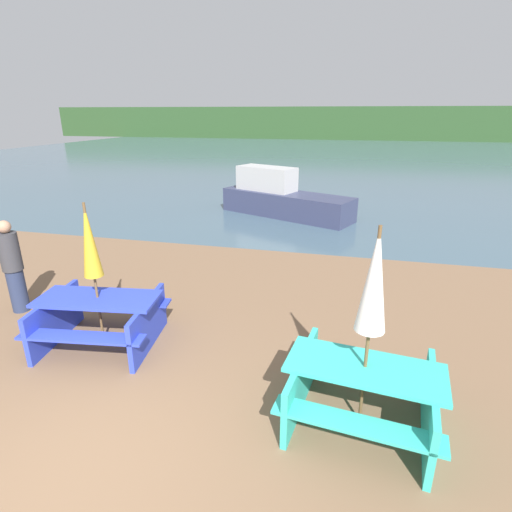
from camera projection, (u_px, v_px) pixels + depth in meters
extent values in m
plane|color=brown|center=(67.00, 485.00, 3.71)|extent=(60.00, 60.00, 0.00)
cube|color=#425B6B|center=(325.00, 155.00, 33.00)|extent=(60.00, 50.00, 0.00)
cube|color=#284723|center=(338.00, 123.00, 50.62)|extent=(80.00, 1.60, 4.00)
cube|color=#33B7A8|center=(365.00, 368.00, 4.24)|extent=(1.72, 0.90, 0.04)
cube|color=#33B7A8|center=(356.00, 424.00, 3.85)|extent=(1.67, 0.48, 0.04)
cube|color=#33B7A8|center=(368.00, 362.00, 4.82)|extent=(1.67, 0.48, 0.04)
cube|color=#33B7A8|center=(301.00, 382.00, 4.59)|extent=(0.24, 1.38, 0.69)
cube|color=#33B7A8|center=(429.00, 412.00, 4.14)|extent=(0.24, 1.38, 0.69)
cube|color=blue|center=(98.00, 299.00, 5.75)|extent=(1.80, 0.92, 0.04)
cube|color=blue|center=(81.00, 337.00, 5.34)|extent=(1.74, 0.51, 0.04)
cube|color=blue|center=(117.00, 301.00, 6.37)|extent=(1.74, 0.51, 0.04)
cube|color=blue|center=(55.00, 319.00, 5.95)|extent=(0.25, 1.38, 0.71)
cube|color=blue|center=(148.00, 324.00, 5.81)|extent=(0.25, 1.38, 0.71)
cylinder|color=brown|center=(94.00, 277.00, 5.64)|extent=(0.04, 0.04, 2.15)
cone|color=gold|center=(89.00, 240.00, 5.45)|extent=(0.27, 0.27, 1.05)
cylinder|color=brown|center=(369.00, 332.00, 4.09)|extent=(0.04, 0.04, 2.28)
cone|color=white|center=(375.00, 280.00, 3.89)|extent=(0.31, 0.31, 1.11)
cube|color=#333856|center=(286.00, 204.00, 13.27)|extent=(4.62, 2.92, 0.78)
cube|color=#B2B2B2|center=(267.00, 178.00, 13.47)|extent=(2.16, 1.58, 0.78)
cylinder|color=#283351|center=(18.00, 290.00, 6.87)|extent=(0.28, 0.28, 0.76)
cylinder|color=#38383D|center=(9.00, 252.00, 6.64)|extent=(0.32, 0.32, 0.65)
sphere|color=tan|center=(4.00, 227.00, 6.49)|extent=(0.21, 0.21, 0.21)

